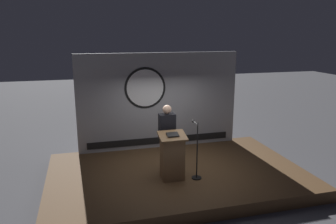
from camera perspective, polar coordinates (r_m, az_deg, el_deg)
name	(u,v)px	position (r m, az deg, el deg)	size (l,w,h in m)	color
ground_plane	(177,181)	(8.61, 1.51, -11.96)	(40.00, 40.00, 0.00)	#4C4C51
stage_platform	(177,176)	(8.54, 1.51, -11.05)	(6.40, 4.00, 0.30)	brown
banner_display	(159,101)	(9.74, -1.59, 1.91)	(4.86, 0.12, 2.87)	#9E9EA3
podium	(172,156)	(7.82, 0.77, -7.79)	(0.64, 0.50, 1.15)	olive
speaker_person	(167,138)	(8.15, -0.17, -4.53)	(0.40, 0.26, 1.71)	black
microphone_stand	(196,159)	(7.92, 4.97, -8.19)	(0.24, 0.47, 1.40)	black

